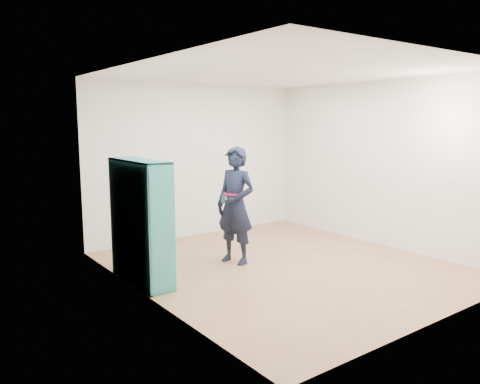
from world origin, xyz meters
TOP-DOWN VIEW (x-y plane):
  - floor at (0.00, 0.00)m, footprint 4.50×4.50m
  - ceiling at (0.00, 0.00)m, footprint 4.50×4.50m
  - wall_left at (-2.00, 0.00)m, footprint 0.02×4.50m
  - wall_right at (2.00, 0.00)m, footprint 0.02×4.50m
  - wall_back at (0.00, 2.25)m, footprint 4.00×0.02m
  - wall_front at (0.00, -2.25)m, footprint 4.00×0.02m
  - bookshelf at (-1.85, 0.58)m, footprint 0.33×1.13m
  - person at (-0.43, 0.54)m, footprint 0.55×0.68m
  - smartphone at (-0.60, 0.59)m, footprint 0.05×0.09m

SIDE VIEW (x-z plane):
  - floor at x=0.00m, z-range 0.00..0.00m
  - bookshelf at x=-1.85m, z-range -0.02..1.49m
  - person at x=-0.43m, z-range 0.00..1.63m
  - smartphone at x=-0.60m, z-range 0.85..0.99m
  - wall_left at x=-2.00m, z-range 0.00..2.60m
  - wall_right at x=2.00m, z-range 0.00..2.60m
  - wall_back at x=0.00m, z-range 0.00..2.60m
  - wall_front at x=0.00m, z-range 0.00..2.60m
  - ceiling at x=0.00m, z-range 2.60..2.60m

